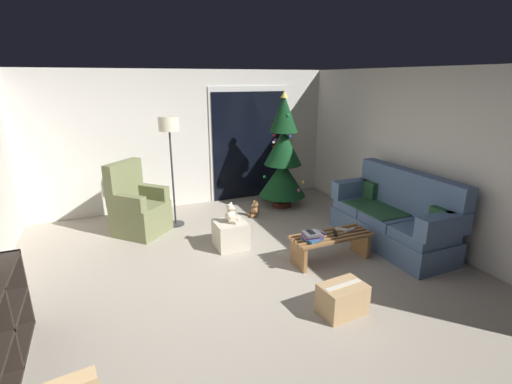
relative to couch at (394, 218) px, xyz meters
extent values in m
plane|color=#9E9384|center=(-2.32, -0.07, -0.40)|extent=(7.00, 7.00, 0.00)
cube|color=silver|center=(-2.32, 2.99, 0.85)|extent=(5.72, 0.12, 2.50)
cube|color=silver|center=(0.54, -0.07, 0.85)|extent=(0.12, 6.00, 2.50)
cube|color=silver|center=(-1.09, 2.92, 0.70)|extent=(1.60, 0.02, 2.20)
cube|color=black|center=(-1.09, 2.90, 0.65)|extent=(1.50, 0.02, 2.10)
cube|color=slate|center=(-0.07, 0.00, -0.23)|extent=(0.76, 1.90, 0.34)
cube|color=slate|center=(-0.09, -0.62, 0.01)|extent=(0.68, 0.60, 0.14)
cube|color=slate|center=(-0.09, 0.00, 0.01)|extent=(0.68, 0.60, 0.14)
cube|color=slate|center=(-0.09, 0.62, 0.01)|extent=(0.68, 0.60, 0.14)
cube|color=slate|center=(0.23, 0.00, 0.38)|extent=(0.20, 1.90, 0.60)
cube|color=slate|center=(-0.07, -0.87, 0.22)|extent=(0.76, 0.20, 0.28)
cube|color=slate|center=(-0.07, 0.87, 0.22)|extent=(0.76, 0.20, 0.28)
cube|color=#234C2D|center=(-0.11, 0.25, 0.09)|extent=(0.60, 0.90, 0.02)
cube|color=#234C2D|center=(0.09, -0.70, 0.22)|extent=(0.12, 0.32, 0.28)
cube|color=#234C2D|center=(0.09, 0.70, 0.22)|extent=(0.12, 0.32, 0.28)
cube|color=olive|center=(-1.14, -0.26, -0.05)|extent=(1.10, 0.05, 0.04)
cube|color=olive|center=(-1.14, -0.17, -0.05)|extent=(1.10, 0.05, 0.04)
cube|color=olive|center=(-1.14, -0.09, -0.05)|extent=(1.10, 0.05, 0.04)
cube|color=olive|center=(-1.14, 0.00, -0.05)|extent=(1.10, 0.05, 0.04)
cube|color=olive|center=(-1.14, 0.09, -0.05)|extent=(1.10, 0.05, 0.04)
cube|color=olive|center=(-1.63, -0.09, -0.23)|extent=(0.05, 0.36, 0.34)
cube|color=olive|center=(-0.65, -0.09, -0.23)|extent=(0.05, 0.36, 0.34)
cube|color=black|center=(-1.09, -0.09, -0.02)|extent=(0.11, 0.16, 0.02)
cube|color=#ADADB2|center=(-0.84, -0.08, -0.02)|extent=(0.16, 0.07, 0.02)
cube|color=#333338|center=(-1.23, 0.00, -0.02)|extent=(0.10, 0.16, 0.02)
cube|color=silver|center=(-0.93, 0.00, -0.02)|extent=(0.13, 0.15, 0.02)
cube|color=#285684|center=(-1.45, -0.13, -0.01)|extent=(0.27, 0.23, 0.04)
cube|color=#6B3D7A|center=(-1.45, -0.12, 0.03)|extent=(0.27, 0.20, 0.03)
cube|color=#4C4C51|center=(-1.47, -0.12, 0.06)|extent=(0.22, 0.22, 0.03)
cube|color=black|center=(-1.48, -0.11, 0.08)|extent=(0.08, 0.15, 0.01)
cylinder|color=#4C1E19|center=(-0.74, 2.11, -0.35)|extent=(0.36, 0.36, 0.10)
cylinder|color=brown|center=(-0.74, 2.11, -0.24)|extent=(0.08, 0.08, 0.12)
cone|color=#0F3819|center=(-0.74, 2.11, 0.15)|extent=(0.87, 0.87, 0.66)
cone|color=#0F3819|center=(-0.74, 2.11, 0.75)|extent=(0.69, 0.69, 0.66)
cone|color=#0F3819|center=(-0.74, 2.11, 1.34)|extent=(0.51, 0.51, 0.66)
sphere|color=blue|center=(-0.80, 2.31, 1.06)|extent=(0.06, 0.06, 0.06)
sphere|color=red|center=(-0.62, 2.40, 0.53)|extent=(0.06, 0.06, 0.06)
sphere|color=#1E8C33|center=(-0.74, 1.97, 1.33)|extent=(0.06, 0.06, 0.06)
sphere|color=red|center=(-0.91, 2.20, 1.14)|extent=(0.06, 0.06, 0.06)
sphere|color=white|center=(-0.97, 2.04, 0.86)|extent=(0.06, 0.06, 0.06)
sphere|color=#1E8C33|center=(-1.12, 2.10, 0.22)|extent=(0.06, 0.06, 0.06)
sphere|color=#B233A5|center=(-0.61, 1.72, 0.01)|extent=(0.06, 0.06, 0.06)
sphere|color=white|center=(-0.65, 2.39, 0.59)|extent=(0.06, 0.06, 0.06)
sphere|color=red|center=(-0.80, 2.38, 0.71)|extent=(0.06, 0.06, 0.06)
sphere|color=#B233A5|center=(-0.78, 2.36, 0.84)|extent=(0.06, 0.06, 0.06)
sphere|color=gold|center=(-0.44, 1.85, 0.11)|extent=(0.06, 0.06, 0.06)
sphere|color=#1E8C33|center=(-0.57, 2.27, 0.90)|extent=(0.06, 0.06, 0.06)
sphere|color=red|center=(-0.82, 2.32, 0.93)|extent=(0.06, 0.06, 0.06)
sphere|color=blue|center=(-0.55, 2.24, 0.91)|extent=(0.06, 0.06, 0.06)
cone|color=#EAD14C|center=(-0.74, 2.11, 1.67)|extent=(0.14, 0.14, 0.12)
cube|color=olive|center=(-3.35, 1.85, -0.24)|extent=(0.96, 0.96, 0.31)
cube|color=olive|center=(-3.35, 1.85, 0.00)|extent=(0.96, 0.96, 0.18)
cube|color=olive|center=(-3.54, 2.04, 0.41)|extent=(0.60, 0.59, 0.64)
cube|color=olive|center=(-3.13, 2.03, 0.20)|extent=(0.50, 0.51, 0.22)
cube|color=olive|center=(-3.54, 1.64, 0.20)|extent=(0.50, 0.51, 0.22)
cylinder|color=#2D2D30|center=(-2.80, 1.98, -0.39)|extent=(0.28, 0.28, 0.02)
cylinder|color=#2D2D30|center=(-2.80, 1.98, 0.40)|extent=(0.03, 0.03, 1.55)
cylinder|color=beige|center=(-2.80, 1.98, 1.27)|extent=(0.32, 0.32, 0.22)
cube|color=black|center=(-4.82, -0.04, 0.01)|extent=(0.40, 0.04, 0.81)
cube|color=beige|center=(-2.23, 0.83, -0.21)|extent=(0.44, 0.44, 0.38)
cylinder|color=beige|center=(-2.15, 0.83, 0.02)|extent=(0.13, 0.12, 0.06)
cylinder|color=beige|center=(-2.22, 0.76, 0.02)|extent=(0.13, 0.12, 0.06)
sphere|color=beige|center=(-2.23, 0.83, 0.08)|extent=(0.15, 0.15, 0.15)
sphere|color=beige|center=(-2.23, 0.83, 0.20)|extent=(0.11, 0.11, 0.11)
sphere|color=#F4E5C1|center=(-2.19, 0.80, 0.19)|extent=(0.04, 0.04, 0.04)
sphere|color=beige|center=(-2.21, 0.86, 0.25)|extent=(0.04, 0.04, 0.04)
sphere|color=beige|center=(-2.26, 0.81, 0.25)|extent=(0.04, 0.04, 0.04)
sphere|color=beige|center=(-2.17, 0.88, 0.09)|extent=(0.06, 0.06, 0.06)
sphere|color=beige|center=(-2.26, 0.77, 0.09)|extent=(0.06, 0.06, 0.06)
cylinder|color=brown|center=(-1.48, 1.77, -0.37)|extent=(0.12, 0.08, 0.06)
cylinder|color=brown|center=(-1.49, 1.87, -0.37)|extent=(0.12, 0.08, 0.06)
sphere|color=brown|center=(-1.42, 1.82, -0.30)|extent=(0.15, 0.15, 0.15)
sphere|color=brown|center=(-1.42, 1.82, -0.18)|extent=(0.11, 0.11, 0.11)
sphere|color=#A37A51|center=(-1.47, 1.82, -0.19)|extent=(0.04, 0.04, 0.04)
sphere|color=brown|center=(-1.42, 1.79, -0.13)|extent=(0.04, 0.04, 0.04)
sphere|color=brown|center=(-1.43, 1.86, -0.13)|extent=(0.04, 0.04, 0.04)
sphere|color=brown|center=(-1.43, 1.75, -0.29)|extent=(0.06, 0.06, 0.06)
sphere|color=brown|center=(-1.45, 1.89, -0.29)|extent=(0.06, 0.06, 0.06)
cube|color=tan|center=(-1.69, -1.11, -0.24)|extent=(0.49, 0.36, 0.32)
cube|color=beige|center=(-1.69, -1.11, -0.07)|extent=(0.43, 0.09, 0.00)
cube|color=tan|center=(-4.21, -1.36, -0.09)|extent=(0.38, 0.14, 0.06)
camera|label=1|loc=(-3.81, -3.78, 1.95)|focal=25.72mm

